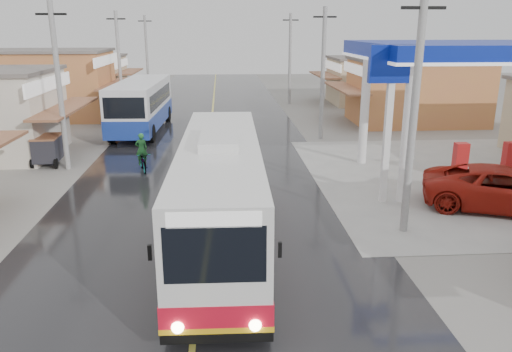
% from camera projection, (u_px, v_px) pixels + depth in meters
% --- Properties ---
extents(ground, '(120.00, 120.00, 0.00)m').
position_uv_depth(ground, '(202.00, 237.00, 16.94)').
color(ground, slate).
rests_on(ground, ground).
extents(road, '(12.00, 90.00, 0.02)m').
position_uv_depth(road, '(210.00, 140.00, 31.26)').
color(road, black).
rests_on(road, ground).
extents(centre_line, '(0.15, 90.00, 0.01)m').
position_uv_depth(centre_line, '(210.00, 140.00, 31.26)').
color(centre_line, '#D8CC4C').
rests_on(centre_line, road).
extents(shopfronts_left, '(11.00, 44.00, 5.20)m').
position_uv_depth(shopfronts_left, '(16.00, 134.00, 33.27)').
color(shopfronts_left, tan).
rests_on(shopfronts_left, ground).
extents(shopfronts_right, '(11.00, 44.00, 4.80)m').
position_uv_depth(shopfronts_right, '(464.00, 148.00, 29.40)').
color(shopfronts_right, beige).
rests_on(shopfronts_right, ground).
extents(utility_poles_left, '(1.60, 50.00, 8.00)m').
position_uv_depth(utility_poles_left, '(100.00, 139.00, 31.76)').
color(utility_poles_left, gray).
rests_on(utility_poles_left, ground).
extents(utility_poles_right, '(1.60, 36.00, 8.00)m').
position_uv_depth(utility_poles_right, '(320.00, 139.00, 31.73)').
color(utility_poles_right, gray).
rests_on(utility_poles_right, ground).
extents(coach_bus, '(2.85, 11.83, 3.68)m').
position_uv_depth(coach_bus, '(221.00, 192.00, 15.93)').
color(coach_bus, silver).
rests_on(coach_bus, road).
extents(second_bus, '(3.11, 10.19, 3.35)m').
position_uv_depth(second_bus, '(141.00, 105.00, 33.51)').
color(second_bus, silver).
rests_on(second_bus, road).
extents(jeepney, '(6.65, 4.79, 1.68)m').
position_uv_depth(jeepney, '(505.00, 189.00, 19.23)').
color(jeepney, '#9D190F').
rests_on(jeepney, ground).
extents(cyclist, '(1.11, 1.91, 1.94)m').
position_uv_depth(cyclist, '(143.00, 159.00, 24.45)').
color(cyclist, black).
rests_on(cyclist, ground).
extents(tricycle_near, '(1.43, 2.00, 1.52)m').
position_uv_depth(tricycle_near, '(47.00, 148.00, 25.48)').
color(tricycle_near, '#26262D').
rests_on(tricycle_near, ground).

